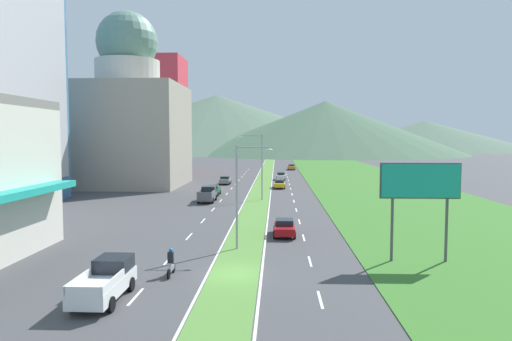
{
  "coord_description": "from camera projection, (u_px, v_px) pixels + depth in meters",
  "views": [
    {
      "loc": [
        2.71,
        -29.15,
        8.83
      ],
      "look_at": [
        -0.57,
        43.5,
        3.62
      ],
      "focal_mm": 32.45,
      "sensor_mm": 36.0,
      "label": 1
    }
  ],
  "objects": [
    {
      "name": "lane_dash_left_9",
      "position": [
        232.0,
        188.0,
        80.07
      ],
      "size": [
        0.16,
        2.8,
        0.01
      ],
      "primitive_type": "cube",
      "color": "silver",
      "rests_on": "ground_plane"
    },
    {
      "name": "edge_line_median_left",
      "position": [
        254.0,
        183.0,
        89.67
      ],
      "size": [
        0.16,
        240.0,
        0.01
      ],
      "primitive_type": "cube",
      "color": "silver",
      "rests_on": "ground_plane"
    },
    {
      "name": "lane_dash_left_6",
      "position": [
        213.0,
        209.0,
        56.75
      ],
      "size": [
        0.16,
        2.8,
        0.01
      ],
      "primitive_type": "cube",
      "color": "silver",
      "rests_on": "ground_plane"
    },
    {
      "name": "lane_dash_right_4",
      "position": [
        304.0,
        238.0,
        40.74
      ],
      "size": [
        0.16,
        2.8,
        0.01
      ],
      "primitive_type": "cube",
      "color": "silver",
      "rests_on": "ground_plane"
    },
    {
      "name": "car_3",
      "position": [
        225.0,
        180.0,
        87.22
      ],
      "size": [
        1.98,
        4.45,
        1.54
      ],
      "rotation": [
        0.0,
        0.0,
        1.57
      ],
      "color": "slate",
      "rests_on": "ground_plane"
    },
    {
      "name": "lane_dash_left_12",
      "position": [
        242.0,
        177.0,
        103.4
      ],
      "size": [
        0.16,
        2.8,
        0.01
      ],
      "primitive_type": "cube",
      "color": "silver",
      "rests_on": "ground_plane"
    },
    {
      "name": "car_2",
      "position": [
        213.0,
        190.0,
        70.67
      ],
      "size": [
        1.96,
        4.35,
        1.54
      ],
      "rotation": [
        0.0,
        0.0,
        1.57
      ],
      "color": "#0C5128",
      "rests_on": "ground_plane"
    },
    {
      "name": "car_1",
      "position": [
        284.0,
        227.0,
        41.57
      ],
      "size": [
        1.96,
        4.21,
        1.47
      ],
      "rotation": [
        0.0,
        0.0,
        -1.57
      ],
      "color": "maroon",
      "rests_on": "ground_plane"
    },
    {
      "name": "hill_far_right",
      "position": [
        424.0,
        136.0,
        311.39
      ],
      "size": [
        141.42,
        141.42,
        20.08
      ],
      "primitive_type": "cone",
      "color": "#516B56",
      "rests_on": "ground_plane"
    },
    {
      "name": "lane_dash_right_5",
      "position": [
        299.0,
        222.0,
        48.52
      ],
      "size": [
        0.16,
        2.8,
        0.01
      ],
      "primitive_type": "cube",
      "color": "silver",
      "rests_on": "ground_plane"
    },
    {
      "name": "billboard_roadside",
      "position": [
        420.0,
        186.0,
        32.42
      ],
      "size": [
        5.63,
        0.28,
        7.06
      ],
      "color": "#4C4C51",
      "rests_on": "ground_plane"
    },
    {
      "name": "lane_dash_left_14",
      "position": [
        246.0,
        172.0,
        118.94
      ],
      "size": [
        0.16,
        2.8,
        0.01
      ],
      "primitive_type": "cube",
      "color": "silver",
      "rests_on": "ground_plane"
    },
    {
      "name": "hill_far_center",
      "position": [
        325.0,
        128.0,
        247.83
      ],
      "size": [
        144.86,
        144.86,
        28.25
      ],
      "primitive_type": "cone",
      "color": "#47664C",
      "rests_on": "ground_plane"
    },
    {
      "name": "lane_dash_left_15",
      "position": [
        248.0,
        170.0,
        126.72
      ],
      "size": [
        0.16,
        2.8,
        0.01
      ],
      "primitive_type": "cube",
      "color": "silver",
      "rests_on": "ground_plane"
    },
    {
      "name": "edge_line_median_right",
      "position": [
        272.0,
        183.0,
        89.51
      ],
      "size": [
        0.16,
        240.0,
        0.01
      ],
      "primitive_type": "cube",
      "color": "silver",
      "rests_on": "ground_plane"
    },
    {
      "name": "lane_dash_left_13",
      "position": [
        244.0,
        174.0,
        111.17
      ],
      "size": [
        0.16,
        2.8,
        0.01
      ],
      "primitive_type": "cube",
      "color": "silver",
      "rests_on": "ground_plane"
    },
    {
      "name": "lane_dash_right_8",
      "position": [
        292.0,
        194.0,
        71.84
      ],
      "size": [
        0.16,
        2.8,
        0.01
      ],
      "primitive_type": "cube",
      "color": "silver",
      "rests_on": "ground_plane"
    },
    {
      "name": "midrise_colored",
      "position": [
        159.0,
        115.0,
        120.49
      ],
      "size": [
        13.03,
        13.03,
        29.51
      ],
      "primitive_type": "cube",
      "color": "#D83847",
      "rests_on": "ground_plane"
    },
    {
      "name": "street_lamp_mid",
      "position": [
        259.0,
        162.0,
        64.73
      ],
      "size": [
        3.4,
        0.42,
        9.25
      ],
      "color": "#99999E",
      "rests_on": "ground_plane"
    },
    {
      "name": "lane_dash_right_9",
      "position": [
        291.0,
        189.0,
        79.61
      ],
      "size": [
        0.16,
        2.8,
        0.01
      ],
      "primitive_type": "cube",
      "color": "silver",
      "rests_on": "ground_plane"
    },
    {
      "name": "pickup_truck_1",
      "position": [
        208.0,
        194.0,
        63.68
      ],
      "size": [
        2.18,
        5.4,
        2.0
      ],
      "rotation": [
        0.0,
        0.0,
        1.57
      ],
      "color": "#515459",
      "rests_on": "ground_plane"
    },
    {
      "name": "car_4",
      "position": [
        291.0,
        167.0,
        126.43
      ],
      "size": [
        2.02,
        4.47,
        1.47
      ],
      "rotation": [
        0.0,
        0.0,
        -1.57
      ],
      "color": "#C6842D",
      "rests_on": "ground_plane"
    },
    {
      "name": "lane_dash_right_10",
      "position": [
        289.0,
        184.0,
        87.39
      ],
      "size": [
        0.16,
        2.8,
        0.01
      ],
      "primitive_type": "cube",
      "color": "silver",
      "rests_on": "ground_plane"
    },
    {
      "name": "lane_dash_left_2",
      "position": [
        136.0,
        297.0,
        25.65
      ],
      "size": [
        0.16,
        2.8,
        0.01
      ],
      "primitive_type": "cube",
      "color": "silver",
      "rests_on": "ground_plane"
    },
    {
      "name": "grass_median",
      "position": [
        263.0,
        183.0,
        89.59
      ],
      "size": [
        3.2,
        240.0,
        0.06
      ],
      "primitive_type": "cube",
      "color": "#518438",
      "rests_on": "ground_plane"
    },
    {
      "name": "motorcycle_rider",
      "position": [
        171.0,
        264.0,
        29.5
      ],
      "size": [
        0.36,
        2.0,
        1.8
      ],
      "rotation": [
        0.0,
        0.0,
        1.57
      ],
      "color": "black",
      "rests_on": "ground_plane"
    },
    {
      "name": "lane_dash_left_11",
      "position": [
        239.0,
        180.0,
        95.62
      ],
      "size": [
        0.16,
        2.8,
        0.01
      ],
      "primitive_type": "cube",
      "color": "silver",
      "rests_on": "ground_plane"
    },
    {
      "name": "car_5",
      "position": [
        280.0,
        184.0,
        80.62
      ],
      "size": [
        1.92,
        4.7,
        1.44
      ],
      "rotation": [
        0.0,
        0.0,
        -1.57
      ],
      "color": "yellow",
      "rests_on": "ground_plane"
    },
    {
      "name": "lane_dash_left_10",
      "position": [
        236.0,
        184.0,
        87.85
      ],
      "size": [
        0.16,
        2.8,
        0.01
      ],
      "primitive_type": "cube",
      "color": "silver",
      "rests_on": "ground_plane"
    },
    {
      "name": "ground_plane",
      "position": [
        234.0,
        275.0,
        29.8
      ],
      "size": [
        600.0,
        600.0,
        0.0
      ],
      "primitive_type": "plane",
      "color": "#424244"
    },
    {
      "name": "lane_dash_left_4",
      "position": [
        189.0,
        237.0,
        41.2
      ],
      "size": [
        0.16,
        2.8,
        0.01
      ],
      "primitive_type": "cube",
      "color": "silver",
      "rests_on": "ground_plane"
    },
    {
      "name": "hill_far_left",
      "position": [
        217.0,
        123.0,
        320.92
      ],
      "size": [
        230.92,
        230.92,
        38.1
      ],
      "primitive_type": "cone",
      "color": "#516B56",
      "rests_on": "ground_plane"
    },
    {
      "name": "lane_dash_left_5",
      "position": [
        203.0,
        221.0,
        48.97
      ],
      "size": [
        0.16,
        2.8,
        0.01
      ],
      "primitive_type": "cube",
      "color": "silver",
      "rests_on": "ground_plane"
    },
    {
      "name": "lane_dash_right_13",
      "position": [
        287.0,
        174.0,
        110.71
      ],
      "size": [
        0.16,
        2.8,
        0.01
      ],
      "primitive_type": "cube",
      "color": "silver",
      "rests_on": "ground_plane"
    },
    {
      "name": "lane_dash_left_8",
      "position": [
        227.0,
        194.0,
        72.3
      ],
      "size": [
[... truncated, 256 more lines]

